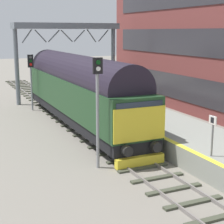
% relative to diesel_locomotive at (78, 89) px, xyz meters
% --- Properties ---
extents(ground_plane, '(140.00, 140.00, 0.00)m').
position_rel_diesel_locomotive_xyz_m(ground_plane, '(-0.00, -5.07, -2.48)').
color(ground_plane, gray).
rests_on(ground_plane, ground).
extents(track_main, '(2.50, 60.00, 0.15)m').
position_rel_diesel_locomotive_xyz_m(track_main, '(-0.00, -5.07, -2.42)').
color(track_main, slate).
rests_on(track_main, ground).
extents(station_platform, '(4.00, 44.00, 1.01)m').
position_rel_diesel_locomotive_xyz_m(station_platform, '(3.60, -5.07, -1.98)').
color(station_platform, gray).
rests_on(station_platform, ground).
extents(diesel_locomotive, '(2.74, 17.47, 4.68)m').
position_rel_diesel_locomotive_xyz_m(diesel_locomotive, '(0.00, 0.00, 0.00)').
color(diesel_locomotive, black).
rests_on(diesel_locomotive, ground).
extents(signal_post_mid, '(0.44, 0.22, 5.06)m').
position_rel_diesel_locomotive_xyz_m(signal_post_mid, '(-1.81, -7.91, 0.63)').
color(signal_post_mid, gray).
rests_on(signal_post_mid, ground).
extents(signal_post_far, '(0.44, 0.22, 4.41)m').
position_rel_diesel_locomotive_xyz_m(signal_post_far, '(-1.81, 6.04, 0.36)').
color(signal_post_far, gray).
rests_on(signal_post_far, ground).
extents(platform_number_sign, '(0.10, 0.44, 1.74)m').
position_rel_diesel_locomotive_xyz_m(platform_number_sign, '(2.09, -11.04, -0.30)').
color(platform_number_sign, slate).
rests_on(platform_number_sign, station_platform).
extents(overhead_footbridge, '(9.30, 2.00, 6.87)m').
position_rel_diesel_locomotive_xyz_m(overhead_footbridge, '(2.05, 8.83, 3.63)').
color(overhead_footbridge, slate).
rests_on(overhead_footbridge, ground).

